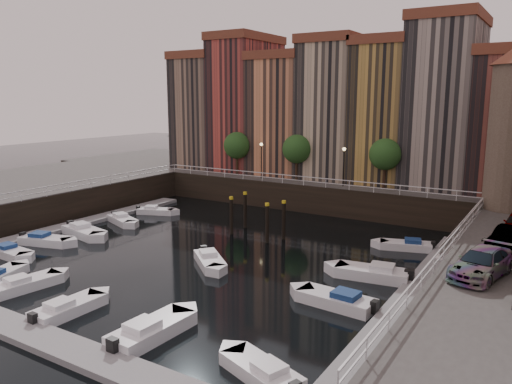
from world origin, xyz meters
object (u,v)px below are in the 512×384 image
Objects in this scene: boat_left_0 at (10,252)px; boat_left_2 at (83,232)px; car_b at (509,240)px; car_c at (482,265)px; gangway at (463,230)px; boat_left_1 at (45,240)px; mooring_pilings at (256,218)px.

boat_left_2 reaches higher than boat_left_0.
car_b reaches higher than boat_left_0.
boat_left_2 is at bearing -170.17° from car_c.
boat_left_2 is at bearing -160.59° from car_b.
gangway is 34.49m from boat_left_1.
gangway is 1.66× the size of car_c.
boat_left_1 is (-30.47, -16.09, -1.55)m from gangway.
gangway is 14.63m from car_c.
boat_left_2 is (0.64, 3.50, 0.04)m from boat_left_1.
car_b is (33.81, 11.25, 3.37)m from boat_left_0.
gangway is 1.87× the size of boat_left_0.
mooring_pilings is 1.01× the size of boat_left_2.
boat_left_1 is (-0.52, 3.49, 0.03)m from boat_left_0.
car_b is at bearing 18.19° from boat_left_2.
gangway is at bearing 115.02° from car_c.
boat_left_1 is 35.36m from car_b.
gangway is at bearing 11.74° from boat_left_1.
mooring_pilings reaches higher than boat_left_1.
boat_left_2 is 33.17m from car_c.
boat_left_2 is at bearing -157.12° from gangway.
mooring_pilings is at bearing 52.05° from boat_left_0.
car_c reaches higher than mooring_pilings.
gangway reaches higher than mooring_pilings.
boat_left_1 is 0.97× the size of car_c.
gangway is 1.94× the size of car_b.
boat_left_2 is 1.06× the size of car_c.
car_c reaches higher than gangway.
car_c is (-0.73, -5.86, 0.02)m from car_b.
car_b is (20.52, -3.97, 2.06)m from mooring_pilings.
gangway reaches higher than boat_left_2.
car_b is (33.70, 4.27, 3.31)m from boat_left_2.
boat_left_1 is 1.13× the size of car_b.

